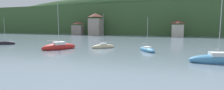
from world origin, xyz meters
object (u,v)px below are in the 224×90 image
shore_building_central (178,29)px  sailboat_mid_5 (218,60)px  shore_building_west (78,28)px  shore_building_westcentral (95,24)px  sailboat_far_0 (59,47)px  sailboat_far_2 (5,43)px  sailboat_far_3 (103,47)px  sailboat_far_6 (147,50)px

shore_building_central → sailboat_mid_5: 58.22m
shore_building_west → shore_building_westcentral: (10.31, 0.88, 2.13)m
shore_building_westcentral → sailboat_far_0: size_ratio=1.10×
shore_building_central → sailboat_far_0: bearing=-116.1°
shore_building_westcentral → shore_building_west: bearing=-175.1°
shore_building_west → sailboat_far_2: (5.52, -49.65, -3.18)m
sailboat_far_3 → sailboat_far_2: bearing=-35.3°
shore_building_central → sailboat_far_0: sailboat_far_0 is taller
shore_building_central → sailboat_far_3: sailboat_far_3 is taller
sailboat_far_2 → sailboat_far_3: (28.68, 1.53, 0.04)m
shore_building_central → sailboat_far_3: size_ratio=0.90×
sailboat_mid_5 → shore_building_west: bearing=121.9°
sailboat_far_0 → sailboat_far_3: size_ratio=1.27×
shore_building_west → shore_building_westcentral: bearing=4.9°
sailboat_mid_5 → shore_building_central: bearing=82.1°
sailboat_far_0 → shore_building_central: bearing=8.1°
sailboat_far_0 → shore_building_westcentral: bearing=50.0°
sailboat_far_6 → sailboat_far_3: bearing=-130.8°
sailboat_far_6 → shore_building_west: bearing=-171.0°
sailboat_far_0 → sailboat_far_3: (8.70, 4.94, -0.15)m
sailboat_mid_5 → sailboat_far_6: 14.03m
sailboat_far_2 → sailboat_far_3: sailboat_far_3 is taller
shore_building_west → sailboat_far_0: (25.50, -53.06, -2.99)m
sailboat_far_0 → sailboat_far_3: bearing=-26.2°
sailboat_far_2 → sailboat_far_6: 39.00m
sailboat_far_2 → sailboat_far_3: size_ratio=0.95×
sailboat_far_3 → sailboat_far_0: bearing=-8.8°
shore_building_westcentral → shore_building_central: bearing=-1.2°
shore_building_central → sailboat_far_0: size_ratio=0.71×
sailboat_far_2 → shore_building_westcentral: bearing=-122.8°
sailboat_far_3 → sailboat_mid_5: size_ratio=0.79×
shore_building_westcentral → sailboat_far_3: size_ratio=1.40×
sailboat_far_0 → sailboat_far_2: sailboat_far_0 is taller
shore_building_west → sailboat_far_0: bearing=-64.3°
shore_building_central → sailboat_mid_5: sailboat_mid_5 is taller
sailboat_far_6 → sailboat_far_2: bearing=-122.8°
shore_building_westcentral → sailboat_far_2: size_ratio=1.48×
shore_building_west → shore_building_westcentral: shore_building_westcentral is taller
sailboat_far_3 → sailboat_far_6: sailboat_far_3 is taller
shore_building_central → sailboat_far_2: size_ratio=0.95×
shore_building_central → sailboat_far_6: bearing=-98.1°
shore_building_westcentral → shore_building_central: size_ratio=1.55×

